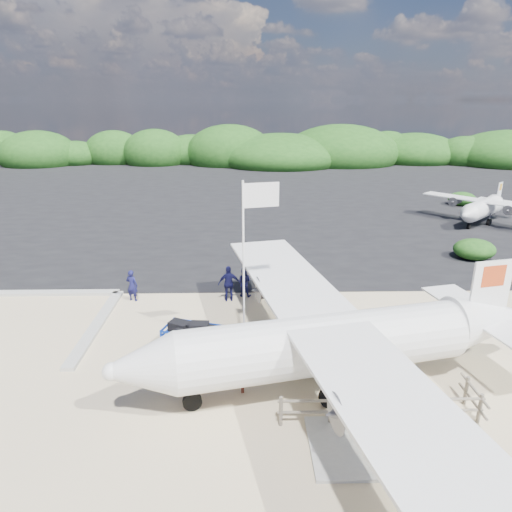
{
  "coord_description": "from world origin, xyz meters",
  "views": [
    {
      "loc": [
        2.03,
        -16.34,
        9.29
      ],
      "look_at": [
        2.45,
        4.55,
        2.13
      ],
      "focal_mm": 32.0,
      "sensor_mm": 36.0,
      "label": 1
    }
  ],
  "objects": [
    {
      "name": "crew_b",
      "position": [
        1.85,
        4.62,
        0.76
      ],
      "size": [
        0.85,
        0.72,
        1.53
      ],
      "primitive_type": "imported",
      "rotation": [
        0.0,
        0.0,
        2.93
      ],
      "color": "#111242",
      "rests_on": "ground"
    },
    {
      "name": "crew_a",
      "position": [
        -3.56,
        4.18,
        0.79
      ],
      "size": [
        0.66,
        0.53,
        1.58
      ],
      "primitive_type": "imported",
      "rotation": [
        0.0,
        0.0,
        2.85
      ],
      "color": "#111242",
      "rests_on": "ground"
    },
    {
      "name": "aircraft_small",
      "position": [
        -13.19,
        35.45,
        0.0
      ],
      "size": [
        11.03,
        11.03,
        2.81
      ],
      "primitive_type": null,
      "rotation": [
        0.0,
        0.0,
        3.88
      ],
      "color": "#B2B2B2",
      "rests_on": "ground"
    },
    {
      "name": "baggage_cart",
      "position": [
        -0.08,
        -0.65,
        0.0
      ],
      "size": [
        2.72,
        2.07,
        1.2
      ],
      "primitive_type": null,
      "rotation": [
        0.0,
        0.0,
        -0.32
      ],
      "color": "#0A2EA3",
      "rests_on": "ground"
    },
    {
      "name": "flagpole",
      "position": [
        1.89,
        -0.55,
        0.0
      ],
      "size": [
        1.43,
        0.86,
        6.66
      ],
      "primitive_type": null,
      "rotation": [
        0.0,
        0.0,
        0.24
      ],
      "color": "white",
      "rests_on": "ground"
    },
    {
      "name": "ground",
      "position": [
        0.0,
        0.0,
        0.0
      ],
      "size": [
        160.0,
        160.0,
        0.0
      ],
      "primitive_type": "plane",
      "color": "beige"
    },
    {
      "name": "asphalt_apron",
      "position": [
        0.0,
        30.0,
        0.0
      ],
      "size": [
        90.0,
        50.0,
        0.04
      ],
      "primitive_type": null,
      "color": "#B2B2B2",
      "rests_on": "ground"
    },
    {
      "name": "vegetation_band",
      "position": [
        0.0,
        55.0,
        0.0
      ],
      "size": [
        124.0,
        8.0,
        4.4
      ],
      "primitive_type": null,
      "color": "#B2B2B2",
      "rests_on": "ground"
    },
    {
      "name": "signboard",
      "position": [
        1.02,
        -3.38,
        0.0
      ],
      "size": [
        1.88,
        0.24,
        1.54
      ],
      "primitive_type": null,
      "rotation": [
        0.0,
        0.0,
        0.04
      ],
      "color": "#602B1B",
      "rests_on": "ground"
    },
    {
      "name": "crew_c",
      "position": [
        1.14,
        4.08,
        0.89
      ],
      "size": [
        1.09,
        0.57,
        1.78
      ],
      "primitive_type": "imported",
      "rotation": [
        0.0,
        0.0,
        3.28
      ],
      "color": "#111242",
      "rests_on": "ground"
    },
    {
      "name": "aircraft_large",
      "position": [
        17.24,
        18.68,
        0.0
      ],
      "size": [
        20.9,
        20.9,
        5.26
      ],
      "primitive_type": null,
      "rotation": [
        0.0,
        0.0,
        3.36
      ],
      "color": "#B2B2B2",
      "rests_on": "ground"
    },
    {
      "name": "fence",
      "position": [
        6.0,
        -5.0,
        0.0
      ],
      "size": [
        6.4,
        2.0,
        1.1
      ],
      "primitive_type": null,
      "color": "#B2B2B2",
      "rests_on": "ground"
    },
    {
      "name": "walkway_pad",
      "position": [
        5.5,
        -6.0,
        0.0
      ],
      "size": [
        3.5,
        2.5,
        0.1
      ],
      "primitive_type": null,
      "color": "#B2B2B2",
      "rests_on": "ground"
    }
  ]
}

